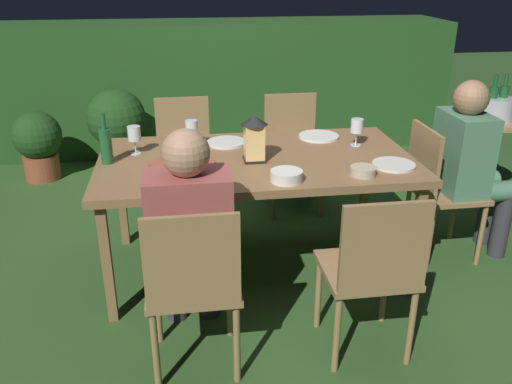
# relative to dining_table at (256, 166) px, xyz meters

# --- Properties ---
(ground_plane) EXTENTS (16.00, 16.00, 0.00)m
(ground_plane) POSITION_rel_dining_table_xyz_m (0.00, 0.00, -0.68)
(ground_plane) COLOR #2D5123
(dining_table) EXTENTS (1.83, 1.01, 0.73)m
(dining_table) POSITION_rel_dining_table_xyz_m (0.00, 0.00, 0.00)
(dining_table) COLOR olive
(dining_table) RESTS_ON ground
(chair_side_right_b) EXTENTS (0.42, 0.40, 0.87)m
(chair_side_right_b) POSITION_rel_dining_table_xyz_m (0.41, 0.90, -0.20)
(chair_side_right_b) COLOR #937047
(chair_side_right_b) RESTS_ON ground
(chair_head_far) EXTENTS (0.40, 0.42, 0.87)m
(chair_head_far) POSITION_rel_dining_table_xyz_m (1.16, 0.00, -0.20)
(chair_head_far) COLOR #937047
(chair_head_far) RESTS_ON ground
(person_in_green) EXTENTS (0.48, 0.38, 1.15)m
(person_in_green) POSITION_rel_dining_table_xyz_m (1.36, 0.00, -0.05)
(person_in_green) COLOR #4C7A5B
(person_in_green) RESTS_ON ground
(chair_side_left_a) EXTENTS (0.42, 0.40, 0.87)m
(chair_side_left_a) POSITION_rel_dining_table_xyz_m (-0.41, -0.90, -0.20)
(chair_side_left_a) COLOR #937047
(chair_side_left_a) RESTS_ON ground
(person_in_rust) EXTENTS (0.38, 0.47, 1.15)m
(person_in_rust) POSITION_rel_dining_table_xyz_m (-0.41, -0.70, -0.05)
(person_in_rust) COLOR #9E4C47
(person_in_rust) RESTS_ON ground
(chair_side_left_b) EXTENTS (0.42, 0.40, 0.87)m
(chair_side_left_b) POSITION_rel_dining_table_xyz_m (0.41, -0.90, -0.20)
(chair_side_left_b) COLOR #937047
(chair_side_left_b) RESTS_ON ground
(chair_side_right_a) EXTENTS (0.42, 0.40, 0.87)m
(chair_side_right_a) POSITION_rel_dining_table_xyz_m (-0.41, 0.90, -0.20)
(chair_side_right_a) COLOR #937047
(chair_side_right_a) RESTS_ON ground
(lantern_centerpiece) EXTENTS (0.15, 0.15, 0.27)m
(lantern_centerpiece) POSITION_rel_dining_table_xyz_m (-0.02, -0.05, 0.20)
(lantern_centerpiece) COLOR black
(lantern_centerpiece) RESTS_ON dining_table
(green_bottle_on_table) EXTENTS (0.07, 0.07, 0.29)m
(green_bottle_on_table) POSITION_rel_dining_table_xyz_m (-0.85, 0.03, 0.16)
(green_bottle_on_table) COLOR #1E5B2D
(green_bottle_on_table) RESTS_ON dining_table
(wine_glass_a) EXTENTS (0.08, 0.08, 0.17)m
(wine_glass_a) POSITION_rel_dining_table_xyz_m (-0.36, 0.25, 0.17)
(wine_glass_a) COLOR silver
(wine_glass_a) RESTS_ON dining_table
(wine_glass_b) EXTENTS (0.08, 0.08, 0.17)m
(wine_glass_b) POSITION_rel_dining_table_xyz_m (0.65, 0.13, 0.17)
(wine_glass_b) COLOR silver
(wine_glass_b) RESTS_ON dining_table
(wine_glass_c) EXTENTS (0.08, 0.08, 0.17)m
(wine_glass_c) POSITION_rel_dining_table_xyz_m (-0.70, 0.17, 0.17)
(wine_glass_c) COLOR silver
(wine_glass_c) RESTS_ON dining_table
(plate_a) EXTENTS (0.24, 0.24, 0.01)m
(plate_a) POSITION_rel_dining_table_xyz_m (0.74, -0.25, 0.06)
(plate_a) COLOR silver
(plate_a) RESTS_ON dining_table
(plate_b) EXTENTS (0.25, 0.25, 0.01)m
(plate_b) POSITION_rel_dining_table_xyz_m (-0.15, 0.29, 0.06)
(plate_b) COLOR silver
(plate_b) RESTS_ON dining_table
(plate_c) EXTENTS (0.26, 0.26, 0.01)m
(plate_c) POSITION_rel_dining_table_xyz_m (0.46, 0.33, 0.06)
(plate_c) COLOR white
(plate_c) RESTS_ON dining_table
(bowl_olives) EXTENTS (0.17, 0.17, 0.05)m
(bowl_olives) POSITION_rel_dining_table_xyz_m (-0.33, -0.16, 0.08)
(bowl_olives) COLOR #9E5138
(bowl_olives) RESTS_ON dining_table
(bowl_bread) EXTENTS (0.14, 0.14, 0.05)m
(bowl_bread) POSITION_rel_dining_table_xyz_m (0.53, -0.36, 0.08)
(bowl_bread) COLOR #BCAD8E
(bowl_bread) RESTS_ON dining_table
(bowl_salad) EXTENTS (0.15, 0.15, 0.05)m
(bowl_salad) POSITION_rel_dining_table_xyz_m (-0.54, -0.14, 0.08)
(bowl_salad) COLOR #9E5138
(bowl_salad) RESTS_ON dining_table
(bowl_dip) EXTENTS (0.17, 0.17, 0.06)m
(bowl_dip) POSITION_rel_dining_table_xyz_m (0.10, -0.38, 0.08)
(bowl_dip) COLOR silver
(bowl_dip) RESTS_ON dining_table
(side_table) EXTENTS (0.48, 0.48, 0.67)m
(side_table) POSITION_rel_dining_table_xyz_m (1.98, 0.78, -0.24)
(side_table) COLOR #9E7A51
(side_table) RESTS_ON ground
(ice_bucket) EXTENTS (0.26, 0.26, 0.34)m
(ice_bucket) POSITION_rel_dining_table_xyz_m (1.98, 0.78, 0.09)
(ice_bucket) COLOR #B2B7BF
(ice_bucket) RESTS_ON side_table
(hedge_backdrop) EXTENTS (4.62, 0.85, 1.24)m
(hedge_backdrop) POSITION_rel_dining_table_xyz_m (0.00, 2.60, -0.06)
(hedge_backdrop) COLOR #234C1E
(hedge_backdrop) RESTS_ON ground
(potted_plant_by_hedge) EXTENTS (0.42, 0.42, 0.61)m
(potted_plant_by_hedge) POSITION_rel_dining_table_xyz_m (-1.67, 1.77, -0.35)
(potted_plant_by_hedge) COLOR brown
(potted_plant_by_hedge) RESTS_ON ground
(potted_plant_corner) EXTENTS (0.52, 0.52, 0.77)m
(potted_plant_corner) POSITION_rel_dining_table_xyz_m (-0.99, 1.82, -0.23)
(potted_plant_corner) COLOR #9E5133
(potted_plant_corner) RESTS_ON ground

